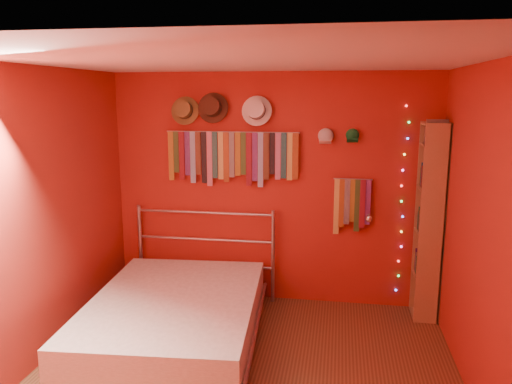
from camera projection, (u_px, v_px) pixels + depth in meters
The scene contains 16 objects.
ground at pixel (241, 384), 3.96m from camera, with size 3.50×3.50×0.00m, color #55331D.
back_wall at pixel (272, 189), 5.42m from camera, with size 3.50×0.02×2.50m, color #A6221A.
right_wall at pixel (489, 244), 3.44m from camera, with size 0.02×3.50×2.50m, color #A6221A.
left_wall at pixel (27, 223), 4.01m from camera, with size 0.02×3.50×2.50m, color #A6221A.
ceiling at pixel (239, 60), 3.48m from camera, with size 3.50×3.50×0.02m, color white.
tie_rack at pixel (231, 155), 5.35m from camera, with size 1.45×0.03×0.60m.
small_tie_rack at pixel (352, 203), 5.23m from camera, with size 0.40×0.03×0.60m.
fedora_olive at pixel (184, 110), 5.31m from camera, with size 0.31×0.17×0.30m.
fedora_brown at pixel (212, 107), 5.25m from camera, with size 0.33×0.18×0.32m.
fedora_white at pixel (256, 110), 5.18m from camera, with size 0.32×0.17×0.31m.
cap_white at pixel (326, 136), 5.16m from camera, with size 0.17×0.21×0.17m.
cap_green at pixel (352, 135), 5.11m from camera, with size 0.16×0.20×0.16m.
fairy_lights at pixel (402, 201), 5.17m from camera, with size 0.06×0.02×1.98m.
reading_lamp at pixel (369, 218), 5.06m from camera, with size 0.07×0.30×0.09m.
bookshelf at pixel (433, 221), 4.98m from camera, with size 0.25×0.34×2.00m.
bed at pixel (175, 318), 4.59m from camera, with size 1.71×2.20×1.04m.
Camera 1 is at (0.71, -3.52, 2.26)m, focal length 35.00 mm.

